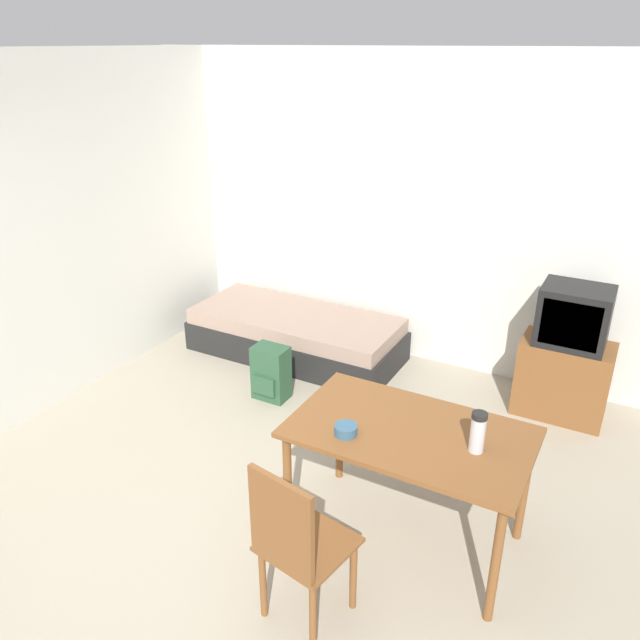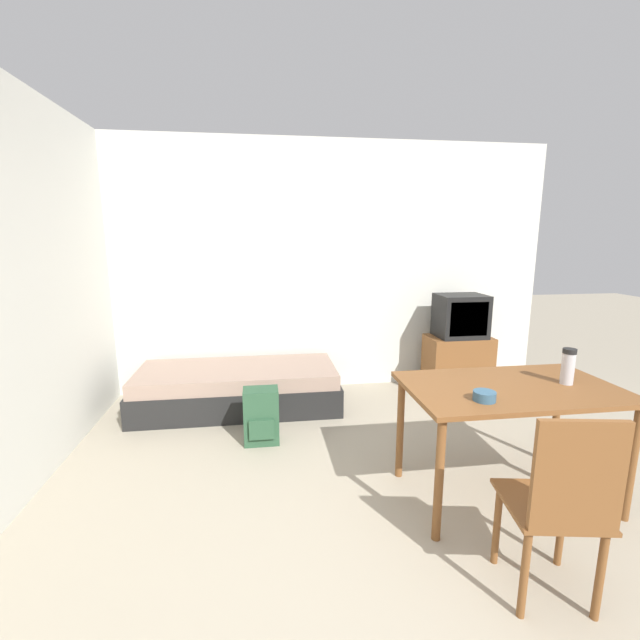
% 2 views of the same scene
% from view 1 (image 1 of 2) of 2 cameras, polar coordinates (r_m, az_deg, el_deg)
% --- Properties ---
extents(ground_plane, '(20.00, 20.00, 0.00)m').
position_cam_1_polar(ground_plane, '(3.78, -13.80, -23.13)').
color(ground_plane, '#9E937F').
extents(wall_back, '(5.24, 0.06, 2.70)m').
position_cam_1_polar(wall_back, '(5.60, 7.93, 9.62)').
color(wall_back, silver).
rests_on(wall_back, ground_plane).
extents(wall_left, '(0.06, 4.28, 2.70)m').
position_cam_1_polar(wall_left, '(5.48, -20.76, 7.96)').
color(wall_left, silver).
rests_on(wall_left, ground_plane).
extents(daybed, '(1.98, 0.85, 0.41)m').
position_cam_1_polar(daybed, '(5.88, -2.21, -1.33)').
color(daybed, black).
rests_on(daybed, ground_plane).
extents(tv, '(0.68, 0.40, 1.08)m').
position_cam_1_polar(tv, '(5.18, 21.61, -3.20)').
color(tv, brown).
rests_on(tv, ground_plane).
extents(dining_table, '(1.32, 0.78, 0.77)m').
position_cam_1_polar(dining_table, '(3.59, 8.17, -11.12)').
color(dining_table, brown).
rests_on(dining_table, ground_plane).
extents(wooden_chair, '(0.47, 0.47, 0.97)m').
position_cam_1_polar(wooden_chair, '(3.18, -2.27, -19.64)').
color(wooden_chair, brown).
rests_on(wooden_chair, ground_plane).
extents(thermos_flask, '(0.08, 0.08, 0.23)m').
position_cam_1_polar(thermos_flask, '(3.38, 14.25, -9.74)').
color(thermos_flask, '#B7B7BC').
rests_on(thermos_flask, dining_table).
extents(mate_bowl, '(0.13, 0.13, 0.06)m').
position_cam_1_polar(mate_bowl, '(3.46, 2.37, -10.00)').
color(mate_bowl, '#335670').
rests_on(mate_bowl, dining_table).
extents(backpack, '(0.29, 0.23, 0.47)m').
position_cam_1_polar(backpack, '(5.18, -4.52, -4.85)').
color(backpack, '#284C33').
rests_on(backpack, ground_plane).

